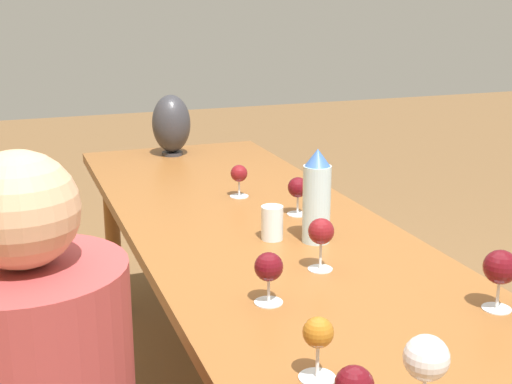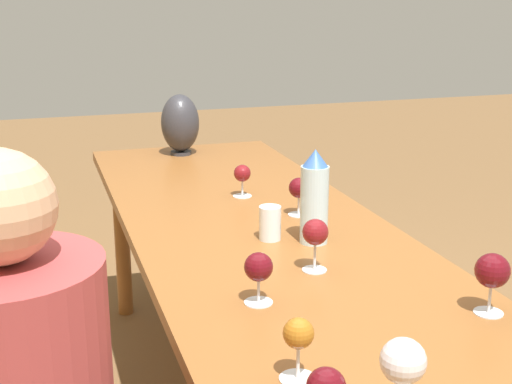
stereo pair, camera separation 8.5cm
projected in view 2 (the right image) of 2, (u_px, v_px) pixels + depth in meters
dining_table at (285, 274)px, 2.04m from camera, size 2.94×0.81×0.77m
water_bottle at (314, 198)px, 2.05m from camera, size 0.08×0.08×0.28m
water_tumbler at (270, 223)px, 2.10m from camera, size 0.07×0.07×0.10m
vase at (180, 124)px, 3.16m from camera, size 0.17×0.17×0.27m
wine_glass_0 at (315, 234)px, 1.85m from camera, size 0.07×0.07×0.14m
wine_glass_1 at (299, 189)px, 2.32m from camera, size 0.07×0.07×0.13m
wine_glass_2 at (259, 269)px, 1.66m from camera, size 0.07×0.07×0.13m
wine_glass_3 at (298, 337)px, 1.33m from camera, size 0.07×0.07×0.13m
wine_glass_4 at (403, 363)px, 1.21m from camera, size 0.08×0.08×0.15m
wine_glass_5 at (492, 272)px, 1.60m from camera, size 0.08×0.08×0.15m
wine_glass_6 at (242, 175)px, 2.53m from camera, size 0.07×0.07×0.12m
chair_far at (4, 325)px, 2.19m from camera, size 0.44×0.44×0.90m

